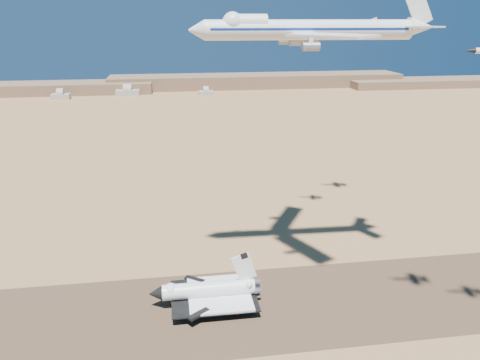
{
  "coord_description": "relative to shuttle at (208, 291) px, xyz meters",
  "views": [
    {
      "loc": [
        -7.14,
        -136.48,
        94.98
      ],
      "look_at": [
        14.63,
        8.0,
        44.3
      ],
      "focal_mm": 35.0,
      "sensor_mm": 36.0,
      "label": 1
    }
  ],
  "objects": [
    {
      "name": "hangars",
      "position": [
        -66.72,
        473.97,
        -0.32
      ],
      "size": [
        200.5,
        29.5,
        30.0
      ],
      "color": "#A5A192",
      "rests_on": "ground"
    },
    {
      "name": "ridgeline",
      "position": [
        62.59,
        522.84,
        2.48
      ],
      "size": [
        960.0,
        90.0,
        18.0
      ],
      "color": "brown",
      "rests_on": "ground"
    },
    {
      "name": "runway",
      "position": [
        -2.72,
        -4.46,
        -5.12
      ],
      "size": [
        600.0,
        50.0,
        0.06
      ],
      "primitive_type": "cube",
      "color": "brown",
      "rests_on": "ground"
    },
    {
      "name": "carrier_747",
      "position": [
        34.5,
        15.97,
        86.21
      ],
      "size": [
        82.32,
        63.87,
        20.53
      ],
      "rotation": [
        0.0,
        0.0,
        -0.03
      ],
      "color": "white"
    },
    {
      "name": "chase_jet_d",
      "position": [
        59.72,
        58.13,
        85.34
      ],
      "size": [
        13.93,
        7.9,
        3.51
      ],
      "rotation": [
        0.0,
        0.0,
        -0.2
      ],
      "color": "white"
    },
    {
      "name": "ground",
      "position": [
        -2.72,
        -4.46,
        -5.15
      ],
      "size": [
        1200.0,
        1200.0,
        0.0
      ],
      "primitive_type": "plane",
      "color": "#A27948",
      "rests_on": "ground"
    },
    {
      "name": "shuttle",
      "position": [
        0.0,
        0.0,
        0.0
      ],
      "size": [
        38.76,
        23.54,
        19.17
      ],
      "rotation": [
        0.0,
        0.0,
        -0.0
      ],
      "color": "white",
      "rests_on": "runway"
    },
    {
      "name": "crew_b",
      "position": [
        11.2,
        -4.72,
        -4.13
      ],
      "size": [
        0.68,
        1.01,
        1.93
      ],
      "primitive_type": "imported",
      "rotation": [
        0.0,
        0.0,
        1.73
      ],
      "color": "#C4490B",
      "rests_on": "runway"
    },
    {
      "name": "chase_jet_e",
      "position": [
        79.63,
        75.57,
        86.95
      ],
      "size": [
        16.67,
        9.2,
        4.16
      ],
      "rotation": [
        0.0,
        0.0,
        -0.13
      ],
      "color": "white"
    },
    {
      "name": "crew_a",
      "position": [
        6.83,
        -6.87,
        -4.15
      ],
      "size": [
        0.5,
        0.72,
        1.88
      ],
      "primitive_type": "imported",
      "rotation": [
        0.0,
        0.0,
        1.5
      ],
      "color": "#C4490B",
      "rests_on": "runway"
    },
    {
      "name": "crew_c",
      "position": [
        9.06,
        -9.1,
        -4.2
      ],
      "size": [
        1.03,
        1.16,
        1.78
      ],
      "primitive_type": "imported",
      "rotation": [
        0.0,
        0.0,
        2.18
      ],
      "color": "#C4490B",
      "rests_on": "runway"
    }
  ]
}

